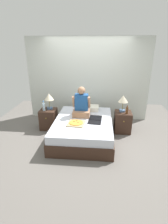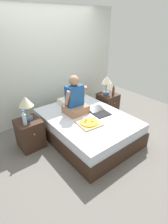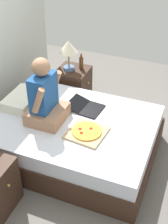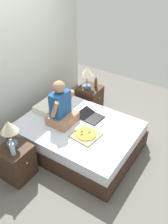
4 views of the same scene
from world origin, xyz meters
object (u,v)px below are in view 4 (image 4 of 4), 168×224
object	(u,v)px
beer_bottle	(96,83)
nightstand_left	(16,162)
bed	(78,136)
laptop	(92,117)
nightstand_right	(89,99)
person_seated	(61,108)
lamp_on_right_nightstand	(87,73)
pizza_box	(86,135)
water_bottle	(12,148)
lamp_on_left_nightstand	(9,128)

from	to	relation	value
beer_bottle	nightstand_left	bearing A→B (deg)	177.34
bed	laptop	xyz separation A→B (m)	(0.29, -0.08, 0.27)
nightstand_right	person_seated	world-z (taller)	person_seated
bed	person_seated	world-z (taller)	person_seated
bed	lamp_on_right_nightstand	xyz separation A→B (m)	(1.01, 0.48, 0.65)
nightstand_left	laptop	xyz separation A→B (m)	(1.33, -0.51, 0.23)
nightstand_left	pizza_box	size ratio (longest dim) A/B	1.30
nightstand_left	water_bottle	xyz separation A→B (m)	(-0.08, -0.09, 0.40)
water_bottle	person_seated	size ratio (longest dim) A/B	0.35
water_bottle	pizza_box	bearing A→B (deg)	-31.39
beer_bottle	person_seated	bearing A→B (deg)	-177.68
person_seated	pizza_box	distance (m)	0.60
bed	water_bottle	world-z (taller)	water_bottle
bed	beer_bottle	size ratio (longest dim) A/B	8.61
beer_bottle	lamp_on_left_nightstand	bearing A→B (deg)	175.94
lamp_on_right_nightstand	beer_bottle	size ratio (longest dim) A/B	1.96
water_bottle	nightstand_right	xyz separation A→B (m)	(2.16, 0.09, -0.40)
lamp_on_left_nightstand	person_seated	world-z (taller)	person_seated
nightstand_left	beer_bottle	distance (m)	2.19
laptop	person_seated	bearing A→B (deg)	135.44
bed	nightstand_right	distance (m)	1.13
pizza_box	lamp_on_right_nightstand	bearing A→B (deg)	32.24
water_bottle	lamp_on_right_nightstand	xyz separation A→B (m)	(2.13, 0.14, 0.22)
lamp_on_right_nightstand	person_seated	world-z (taller)	person_seated
lamp_on_left_nightstand	person_seated	distance (m)	0.95
person_seated	laptop	distance (m)	0.59
beer_bottle	laptop	world-z (taller)	beer_bottle
water_bottle	person_seated	bearing A→B (deg)	-3.20
nightstand_left	laptop	distance (m)	1.45
beer_bottle	person_seated	xyz separation A→B (m)	(-1.19, -0.05, 0.11)
laptop	pizza_box	world-z (taller)	laptop
lamp_on_left_nightstand	beer_bottle	distance (m)	2.13
laptop	water_bottle	bearing A→B (deg)	163.32
bed	laptop	bearing A→B (deg)	-16.08
lamp_on_right_nightstand	pizza_box	size ratio (longest dim) A/B	1.02
nightstand_right	person_seated	xyz separation A→B (m)	(-1.12, -0.15, 0.49)
laptop	lamp_on_right_nightstand	bearing A→B (deg)	38.10
nightstand_right	person_seated	distance (m)	1.23
bed	lamp_on_left_nightstand	size ratio (longest dim) A/B	4.40
nightstand_left	water_bottle	distance (m)	0.41
nightstand_left	person_seated	size ratio (longest dim) A/B	0.73
nightstand_right	laptop	distance (m)	0.94
bed	water_bottle	bearing A→B (deg)	163.17
lamp_on_left_nightstand	laptop	bearing A→B (deg)	-23.53
nightstand_left	lamp_on_right_nightstand	distance (m)	2.14
water_bottle	beer_bottle	xyz separation A→B (m)	(2.23, -0.01, -0.02)
nightstand_right	pizza_box	world-z (taller)	nightstand_right
lamp_on_right_nightstand	laptop	size ratio (longest dim) A/B	1.02
person_seated	nightstand_right	bearing A→B (deg)	7.54
nightstand_left	water_bottle	size ratio (longest dim) A/B	2.07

